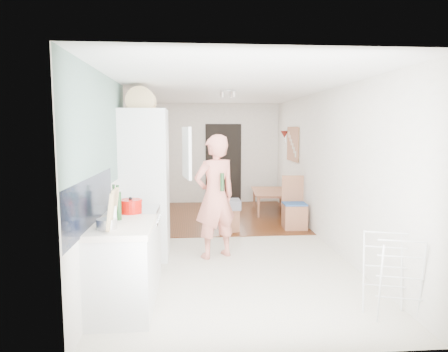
{
  "coord_description": "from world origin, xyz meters",
  "views": [
    {
      "loc": [
        -0.58,
        -6.55,
        1.87
      ],
      "look_at": [
        -0.05,
        0.2,
        1.07
      ],
      "focal_mm": 32.0,
      "sensor_mm": 36.0,
      "label": 1
    }
  ],
  "objects": [
    {
      "name": "room_shell",
      "position": [
        0.0,
        0.0,
        1.25
      ],
      "size": [
        3.2,
        7.0,
        2.5
      ],
      "primitive_type": null,
      "color": "silver",
      "rests_on": "ground"
    },
    {
      "name": "floor",
      "position": [
        0.0,
        0.0,
        0.0
      ],
      "size": [
        3.2,
        7.0,
        0.01
      ],
      "primitive_type": "cube",
      "color": "silver",
      "rests_on": "ground"
    },
    {
      "name": "wood_floor_overlay",
      "position": [
        0.0,
        1.85,
        0.01
      ],
      "size": [
        3.2,
        3.3,
        0.01
      ],
      "primitive_type": "cube",
      "color": "#58260F",
      "rests_on": "room_shell"
    },
    {
      "name": "sage_wall_panel",
      "position": [
        -1.59,
        -2.0,
        1.85
      ],
      "size": [
        0.02,
        3.0,
        1.3
      ],
      "primitive_type": "cube",
      "color": "slate",
      "rests_on": "room_shell"
    },
    {
      "name": "tile_splashback",
      "position": [
        -1.59,
        -2.55,
        1.15
      ],
      "size": [
        0.02,
        1.9,
        0.5
      ],
      "primitive_type": "cube",
      "color": "black",
      "rests_on": "room_shell"
    },
    {
      "name": "doorway_recess",
      "position": [
        0.2,
        3.48,
        1.0
      ],
      "size": [
        0.9,
        0.04,
        2.0
      ],
      "primitive_type": "cube",
      "color": "black",
      "rests_on": "room_shell"
    },
    {
      "name": "base_cabinet",
      "position": [
        -1.3,
        -2.55,
        0.43
      ],
      "size": [
        0.6,
        0.9,
        0.86
      ],
      "primitive_type": "cube",
      "color": "silver",
      "rests_on": "room_shell"
    },
    {
      "name": "worktop",
      "position": [
        -1.3,
        -2.55,
        0.89
      ],
      "size": [
        0.62,
        0.92,
        0.06
      ],
      "primitive_type": "cube",
      "color": "beige",
      "rests_on": "room_shell"
    },
    {
      "name": "range_cooker",
      "position": [
        -1.3,
        -1.8,
        0.44
      ],
      "size": [
        0.6,
        0.6,
        0.88
      ],
      "primitive_type": "cube",
      "color": "silver",
      "rests_on": "room_shell"
    },
    {
      "name": "cooker_top",
      "position": [
        -1.3,
        -1.8,
        0.9
      ],
      "size": [
        0.6,
        0.6,
        0.04
      ],
      "primitive_type": "cube",
      "color": "silver",
      "rests_on": "room_shell"
    },
    {
      "name": "fridge_housing",
      "position": [
        -1.27,
        -0.78,
        1.07
      ],
      "size": [
        0.66,
        0.66,
        2.15
      ],
      "primitive_type": "cube",
      "color": "silver",
      "rests_on": "room_shell"
    },
    {
      "name": "fridge_door",
      "position": [
        -0.66,
        -1.08,
        1.55
      ],
      "size": [
        0.14,
        0.56,
        0.7
      ],
      "primitive_type": "cube",
      "rotation": [
        0.0,
        0.0,
        -1.4
      ],
      "color": "silver",
      "rests_on": "room_shell"
    },
    {
      "name": "fridge_interior",
      "position": [
        -0.96,
        -0.78,
        1.55
      ],
      "size": [
        0.02,
        0.52,
        0.66
      ],
      "primitive_type": "cube",
      "color": "white",
      "rests_on": "room_shell"
    },
    {
      "name": "pinboard",
      "position": [
        1.58,
        1.9,
        1.55
      ],
      "size": [
        0.03,
        0.9,
        0.7
      ],
      "primitive_type": "cube",
      "color": "#AB8052",
      "rests_on": "room_shell"
    },
    {
      "name": "pinboard_frame",
      "position": [
        1.57,
        1.9,
        1.55
      ],
      "size": [
        0.0,
        0.94,
        0.74
      ],
      "primitive_type": "cube",
      "color": "#9C5F45",
      "rests_on": "room_shell"
    },
    {
      "name": "wall_sconce",
      "position": [
        1.54,
        2.55,
        1.75
      ],
      "size": [
        0.18,
        0.18,
        0.16
      ],
      "primitive_type": "cone",
      "color": "maroon",
      "rests_on": "room_shell"
    },
    {
      "name": "person",
      "position": [
        -0.26,
        -0.86,
        1.06
      ],
      "size": [
        0.92,
        0.79,
        2.12
      ],
      "primitive_type": "imported",
      "rotation": [
        0.0,
        0.0,
        3.59
      ],
      "color": "#D87A67",
      "rests_on": "floor"
    },
    {
      "name": "dining_table",
      "position": [
        1.19,
        2.21,
        0.21
      ],
      "size": [
        0.75,
        1.23,
        0.41
      ],
      "primitive_type": "imported",
      "rotation": [
        0.0,
        0.0,
        1.49
      ],
      "color": "#9C5F45",
      "rests_on": "floor"
    },
    {
      "name": "dining_chair",
      "position": [
        1.32,
        0.67,
        0.5
      ],
      "size": [
        0.43,
        0.43,
        0.99
      ],
      "primitive_type": null,
      "rotation": [
        0.0,
        0.0,
        -0.04
      ],
      "color": "#9C5F45",
      "rests_on": "floor"
    },
    {
      "name": "stool",
      "position": [
        0.08,
        0.59,
        0.21
      ],
      "size": [
        0.36,
        0.36,
        0.42
      ],
      "primitive_type": null,
      "rotation": [
        0.0,
        0.0,
        0.12
      ],
      "color": "#9C5F45",
      "rests_on": "floor"
    },
    {
      "name": "grey_drape",
      "position": [
        0.08,
        0.56,
        0.51
      ],
      "size": [
        0.38,
        0.38,
        0.17
      ],
      "primitive_type": "cube",
      "rotation": [
        0.0,
        0.0,
        0.01
      ],
      "color": "slate",
      "rests_on": "stool"
    },
    {
      "name": "drying_rack",
      "position": [
        1.38,
        -2.88,
        0.42
      ],
      "size": [
        0.53,
        0.5,
        0.84
      ],
      "primitive_type": null,
      "rotation": [
        0.0,
        0.0,
        -0.3
      ],
      "color": "silver",
      "rests_on": "floor"
    },
    {
      "name": "bread_bin",
      "position": [
        -1.29,
        -0.79,
        2.26
      ],
      "size": [
        0.46,
        0.44,
        0.22
      ],
      "primitive_type": null,
      "rotation": [
        0.0,
        0.0,
        0.13
      ],
      "color": "tan",
      "rests_on": "fridge_housing"
    },
    {
      "name": "red_casserole",
      "position": [
        -1.29,
        -2.01,
        1.0
      ],
      "size": [
        0.31,
        0.31,
        0.15
      ],
      "primitive_type": "cylinder",
      "rotation": [
        0.0,
        0.0,
        0.22
      ],
      "color": "#BC0D06",
      "rests_on": "cooker_top"
    },
    {
      "name": "steel_pan",
      "position": [
        -1.41,
        -2.74,
        0.97
      ],
      "size": [
        0.21,
        0.21,
        0.1
      ],
      "primitive_type": "cylinder",
      "rotation": [
        0.0,
        0.0,
        -0.08
      ],
      "color": "silver",
      "rests_on": "worktop"
    },
    {
      "name": "held_bottle",
      "position": [
        -0.17,
        -1.0,
        1.13
      ],
      "size": [
        0.06,
        0.06,
        0.26
      ],
      "primitive_type": "cylinder",
      "color": "#183B19",
      "rests_on": "person"
    },
    {
      "name": "bottle_a",
      "position": [
        -1.36,
        -2.36,
        1.07
      ],
      "size": [
        0.08,
        0.08,
        0.3
      ],
      "primitive_type": "cylinder",
      "rotation": [
        0.0,
        0.0,
        0.22
      ],
      "color": "#183B19",
      "rests_on": "worktop"
    },
    {
      "name": "bottle_b",
      "position": [
        -1.45,
        -2.14,
        1.06
      ],
      "size": [
        0.07,
        0.07,
        0.28
      ],
      "primitive_type": "cylinder",
      "rotation": [
        0.0,
        0.0,
        -0.09
      ],
      "color": "#183B19",
      "rests_on": "worktop"
    },
    {
      "name": "bottle_c",
      "position": [
        -1.36,
        -2.68,
        1.03
      ],
      "size": [
        0.1,
        0.1,
        0.21
      ],
      "primitive_type": "cylinder",
      "rotation": [
        0.0,
        0.0,
        0.1
      ],
      "color": "silver",
      "rests_on": "worktop"
    },
    {
      "name": "pepper_mill_front",
      "position": [
        -1.39,
        -2.22,
        1.02
      ],
      "size": [
        0.06,
        0.06,
        0.2
      ],
      "primitive_type": "cylinder",
      "rotation": [
        0.0,
        0.0,
        0.06
      ],
      "color": "tan",
      "rests_on": "worktop"
    },
    {
      "name": "pepper_mill_back",
      "position": [
        -1.44,
        -2.07,
        1.03
      ],
      "size": [
        0.06,
        0.06,
        0.22
      ],
      "primitive_type": "cylinder",
      "rotation": [
        0.0,
        0.0,
        -0.03
      ],
      "color": "tan",
      "rests_on": "worktop"
    },
    {
      "name": "chopping_boards",
      "position": [
        -1.34,
        -2.75,
        1.11
      ],
      "size": [
        0.12,
        0.28,
        0.39
      ],
      "primitive_type": null,
      "rotation": [
        0.0,
        0.0,
        0.3
      ],
      "color": "tan",
      "rests_on": "worktop"
    }
  ]
}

